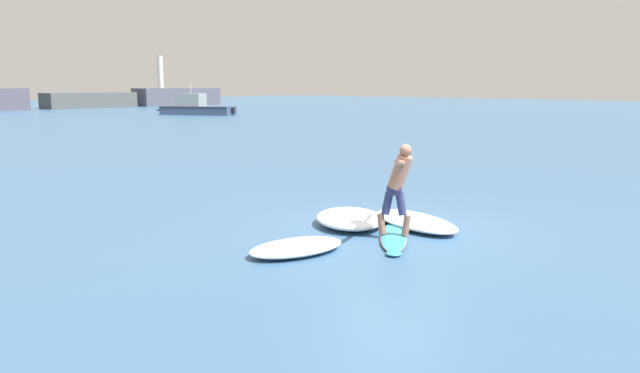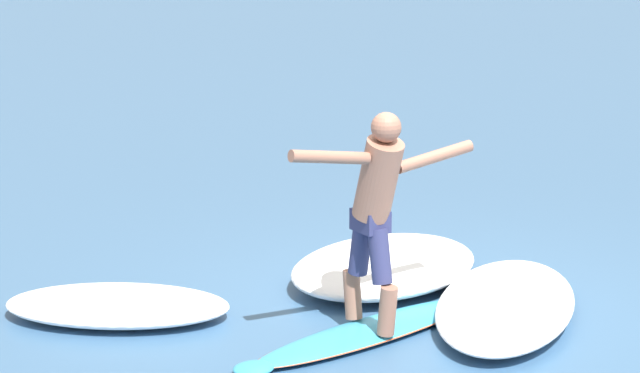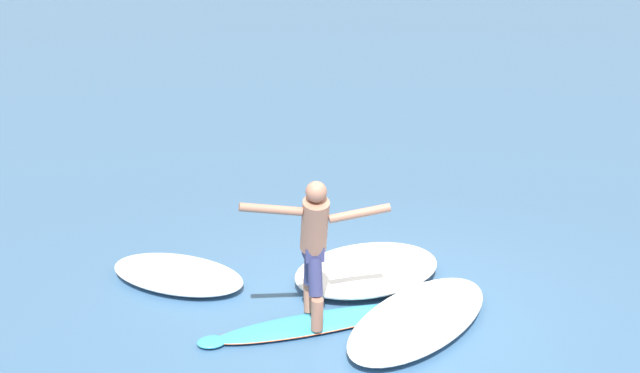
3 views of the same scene
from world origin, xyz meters
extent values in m
plane|color=#3A6189|center=(0.00, 0.00, 0.00)|extent=(200.00, 200.00, 0.00)
ellipsoid|color=#369BC1|center=(-0.56, -0.46, 0.04)|extent=(2.09, 1.69, 0.08)
ellipsoid|color=#369BC1|center=(-1.49, -1.12, 0.04)|extent=(0.41, 0.40, 0.07)
ellipsoid|color=#DB5B2D|center=(-0.56, -0.46, 0.04)|extent=(2.11, 1.70, 0.04)
cone|color=black|center=(0.18, 0.07, -0.06)|extent=(0.07, 0.07, 0.14)
cone|color=black|center=(-0.02, 0.09, -0.06)|extent=(0.07, 0.07, 0.14)
cone|color=black|center=(0.13, -0.13, -0.06)|extent=(0.07, 0.07, 0.14)
cylinder|color=#986551|center=(-0.46, -0.67, 0.27)|extent=(0.19, 0.21, 0.39)
cylinder|color=navy|center=(-0.51, -0.57, 0.66)|extent=(0.23, 0.26, 0.43)
cylinder|color=#986551|center=(-0.66, -0.25, 0.27)|extent=(0.19, 0.21, 0.39)
cylinder|color=navy|center=(-0.62, -0.35, 0.66)|extent=(0.23, 0.26, 0.43)
cube|color=navy|center=(-0.56, -0.46, 0.91)|extent=(0.29, 0.32, 0.16)
cylinder|color=#986551|center=(-0.52, -0.54, 1.24)|extent=(0.45, 0.53, 0.67)
sphere|color=#986551|center=(-0.48, -0.63, 1.64)|extent=(0.22, 0.22, 0.22)
cylinder|color=#986551|center=(-0.07, -0.40, 1.36)|extent=(0.63, 0.36, 0.20)
cylinder|color=#986551|center=(-0.91, -0.81, 1.47)|extent=(0.63, 0.37, 0.19)
ellipsoid|color=white|center=(-2.44, 0.20, 0.10)|extent=(1.92, 1.32, 0.20)
ellipsoid|color=white|center=(0.55, -0.19, 0.11)|extent=(1.80, 2.56, 0.22)
ellipsoid|color=white|center=(-0.24, 0.83, 0.14)|extent=(2.27, 2.31, 0.29)
camera|label=1|loc=(-9.73, -6.89, 2.82)|focal=35.00mm
camera|label=2|loc=(-2.24, -11.07, 3.88)|focal=85.00mm
camera|label=3|loc=(1.73, -8.78, 4.73)|focal=50.00mm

